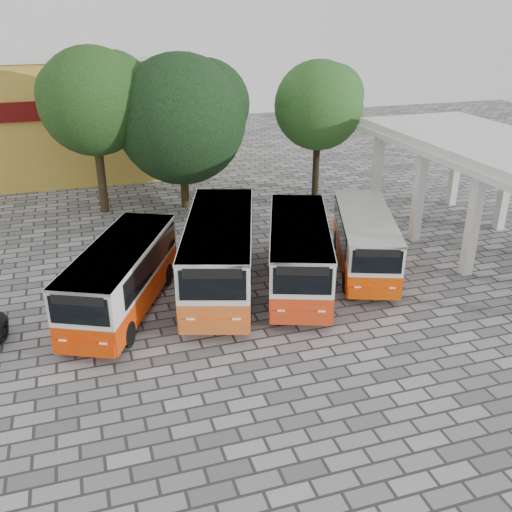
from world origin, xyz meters
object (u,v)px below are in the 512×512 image
object	(u,v)px
bus_far_left	(122,274)
bus_centre_right	(299,251)
bus_centre_left	(220,250)
bus_far_right	(365,238)

from	to	relation	value
bus_far_left	bus_centre_right	distance (m)	7.45
bus_far_left	bus_centre_right	world-z (taller)	bus_centre_right
bus_far_left	bus_centre_right	bearing A→B (deg)	25.38
bus_centre_left	bus_far_right	distance (m)	6.82
bus_far_left	bus_centre_right	size ratio (longest dim) A/B	0.97
bus_far_right	bus_far_left	bearing A→B (deg)	-155.91
bus_centre_right	bus_far_right	distance (m)	3.59
bus_centre_left	bus_far_left	bearing A→B (deg)	-153.71
bus_centre_right	bus_centre_left	bearing A→B (deg)	-171.67
bus_far_left	bus_centre_left	world-z (taller)	bus_centre_left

